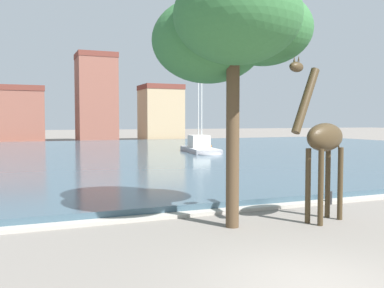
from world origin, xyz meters
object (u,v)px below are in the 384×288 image
at_px(giraffe_statue, 323,140).
at_px(shade_tree, 232,29).
at_px(sailboat_orange, 198,146).
at_px(sailboat_grey, 201,149).
at_px(mooring_bollard, 329,198).

bearing_deg(giraffe_statue, shade_tree, 166.69).
distance_m(giraffe_statue, sailboat_orange, 34.29).
relative_size(giraffe_statue, sailboat_grey, 0.62).
relative_size(giraffe_statue, sailboat_orange, 0.57).
bearing_deg(shade_tree, sailboat_orange, 68.60).
bearing_deg(giraffe_statue, sailboat_grey, 74.99).
bearing_deg(mooring_bollard, sailboat_orange, 76.25).
distance_m(sailboat_grey, shade_tree, 26.79).
xyz_separation_m(shade_tree, mooring_bollard, (5.12, 1.60, -5.76)).
height_order(giraffe_statue, sailboat_orange, sailboat_orange).
relative_size(sailboat_grey, mooring_bollard, 16.40).
relative_size(sailboat_orange, mooring_bollard, 18.04).
bearing_deg(giraffe_statue, mooring_bollard, 45.81).
bearing_deg(sailboat_grey, shade_tree, -111.53).
bearing_deg(sailboat_grey, sailboat_orange, 69.00).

